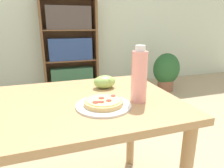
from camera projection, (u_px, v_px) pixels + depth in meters
wall_back at (46, 10)px, 3.19m from camera, size 8.00×0.05×2.60m
dining_table at (70, 121)px, 1.03m from camera, size 1.10×0.76×0.72m
pizza_on_plate at (104, 104)px, 0.93m from camera, size 0.26×0.26×0.04m
grape_bunch at (105, 82)px, 1.20m from camera, size 0.13×0.10×0.08m
drink_bottle at (139, 76)px, 0.96m from camera, size 0.08×0.08×0.28m
bookshelf at (70, 48)px, 3.29m from camera, size 0.89×0.30×1.51m
potted_plant_floor at (166, 71)px, 3.34m from camera, size 0.45×0.38×0.63m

